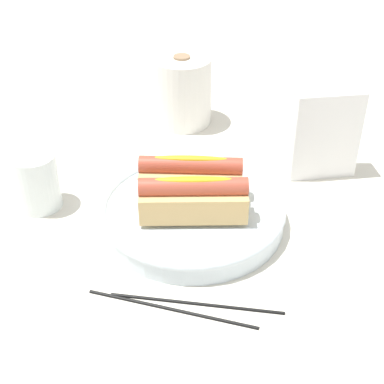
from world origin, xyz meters
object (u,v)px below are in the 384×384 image
chopstick_far (171,308)px  napkin_box (324,133)px  paper_towel_roll (182,91)px  serving_bowl (192,212)px  hotdog_back (191,177)px  hotdog_front (193,199)px  chopstick_near (196,303)px  water_glass (37,183)px

chopstick_far → napkin_box: bearing=69.2°
paper_towel_roll → chopstick_far: 0.50m
napkin_box → serving_bowl: bearing=-154.9°
hotdog_back → paper_towel_roll: size_ratio=1.14×
hotdog_back → serving_bowl: bearing=-81.1°
napkin_box → hotdog_front: bearing=-149.8°
hotdog_back → chopstick_near: bearing=-82.8°
serving_bowl → chopstick_far: size_ratio=1.25×
water_glass → chopstick_far: size_ratio=0.41×
hotdog_front → paper_towel_roll: 0.35m
water_glass → chopstick_far: (0.23, -0.20, -0.04)m
chopstick_near → chopstick_far: (-0.03, -0.01, 0.00)m
paper_towel_roll → hotdog_front: bearing=-81.6°
serving_bowl → paper_towel_roll: (-0.05, 0.32, 0.05)m
serving_bowl → paper_towel_roll: 0.32m
hotdog_front → water_glass: size_ratio=1.71×
paper_towel_roll → chopstick_far: size_ratio=0.61×
water_glass → paper_towel_roll: 0.35m
serving_bowl → chopstick_far: serving_bowl is taller
serving_bowl → napkin_box: bearing=38.1°
water_glass → chopstick_far: 0.31m
hotdog_back → chopstick_far: (-0.01, -0.20, -0.06)m
chopstick_near → napkin_box: bearing=64.3°
paper_towel_roll → napkin_box: 0.29m
water_glass → napkin_box: bearing=17.0°
napkin_box → chopstick_far: napkin_box is taller
hotdog_back → paper_towel_roll: bearing=98.3°
serving_bowl → hotdog_back: hotdog_back is taller
serving_bowl → water_glass: size_ratio=3.04×
hotdog_back → napkin_box: napkin_box is taller
paper_towel_roll → hotdog_back: bearing=-81.7°
serving_bowl → chopstick_near: bearing=-83.1°
serving_bowl → paper_towel_roll: paper_towel_roll is taller
napkin_box → chopstick_near: size_ratio=0.68×
water_glass → chopstick_near: 0.32m
hotdog_front → hotdog_back: same height
napkin_box → hotdog_back: bearing=-160.6°
hotdog_front → chopstick_near: bearing=-83.5°
serving_bowl → chopstick_near: size_ratio=1.25×
hotdog_back → napkin_box: (0.20, 0.13, 0.01)m
hotdog_front → water_glass: (-0.24, 0.05, -0.02)m
serving_bowl → hotdog_front: hotdog_front is taller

